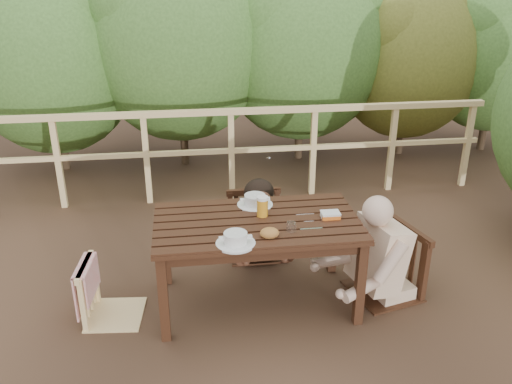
{
  "coord_description": "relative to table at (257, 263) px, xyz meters",
  "views": [
    {
      "loc": [
        -0.48,
        -3.44,
        2.42
      ],
      "look_at": [
        0.0,
        0.05,
        0.9
      ],
      "focal_mm": 37.66,
      "sensor_mm": 36.0,
      "label": 1
    }
  ],
  "objects": [
    {
      "name": "soup_far",
      "position": [
        0.02,
        0.27,
        0.39
      ],
      "size": [
        0.28,
        0.28,
        0.09
      ],
      "primitive_type": "cylinder",
      "color": "silver",
      "rests_on": "table"
    },
    {
      "name": "chair_right",
      "position": [
        1.01,
        -0.01,
        0.16
      ],
      "size": [
        0.61,
        0.61,
        1.0
      ],
      "primitive_type": "cube",
      "rotation": [
        0.0,
        0.0,
        -1.32
      ],
      "color": "black",
      "rests_on": "ground"
    },
    {
      "name": "chair_far",
      "position": [
        0.11,
        0.76,
        0.15
      ],
      "size": [
        0.5,
        0.5,
        0.99
      ],
      "primitive_type": "cube",
      "rotation": [
        0.0,
        0.0,
        0.0
      ],
      "color": "black",
      "rests_on": "ground"
    },
    {
      "name": "diner_right",
      "position": [
        1.04,
        -0.01,
        0.36
      ],
      "size": [
        0.81,
        0.72,
        1.4
      ],
      "primitive_type": null,
      "rotation": [
        0.0,
        0.0,
        1.82
      ],
      "color": "beige",
      "rests_on": "ground"
    },
    {
      "name": "chair_left",
      "position": [
        -1.06,
        -0.04,
        0.07
      ],
      "size": [
        0.45,
        0.45,
        0.83
      ],
      "primitive_type": "cube",
      "rotation": [
        0.0,
        0.0,
        1.48
      ],
      "color": "#E5C280",
      "rests_on": "ground"
    },
    {
      "name": "soup_near",
      "position": [
        -0.19,
        -0.32,
        0.39
      ],
      "size": [
        0.27,
        0.27,
        0.09
      ],
      "primitive_type": "cylinder",
      "color": "silver",
      "rests_on": "table"
    },
    {
      "name": "bread_roll",
      "position": [
        0.05,
        -0.26,
        0.38
      ],
      "size": [
        0.13,
        0.1,
        0.08
      ],
      "primitive_type": "ellipsoid",
      "color": "olive",
      "rests_on": "table"
    },
    {
      "name": "butter_tub",
      "position": [
        0.54,
        -0.03,
        0.37
      ],
      "size": [
        0.14,
        0.1,
        0.06
      ],
      "primitive_type": "cube",
      "rotation": [
        0.0,
        0.0,
        -0.02
      ],
      "color": "white",
      "rests_on": "table"
    },
    {
      "name": "table",
      "position": [
        0.0,
        0.0,
        0.0
      ],
      "size": [
        1.48,
        0.83,
        0.69
      ],
      "primitive_type": "cube",
      "color": "black",
      "rests_on": "ground"
    },
    {
      "name": "beer_glass",
      "position": [
        0.05,
        0.07,
        0.43
      ],
      "size": [
        0.09,
        0.09,
        0.17
      ],
      "primitive_type": "cylinder",
      "color": "orange",
      "rests_on": "table"
    },
    {
      "name": "railing",
      "position": [
        0.0,
        2.0,
        0.16
      ],
      "size": [
        5.6,
        0.1,
        1.01
      ],
      "primitive_type": "cube",
      "color": "#E5C280",
      "rests_on": "ground"
    },
    {
      "name": "woman",
      "position": [
        0.11,
        0.78,
        0.23
      ],
      "size": [
        0.46,
        0.57,
        1.15
      ],
      "primitive_type": null,
      "rotation": [
        0.0,
        0.0,
        3.14
      ],
      "color": "black",
      "rests_on": "ground"
    },
    {
      "name": "hedge_row",
      "position": [
        0.4,
        3.2,
        1.56
      ],
      "size": [
        6.6,
        1.6,
        3.8
      ],
      "primitive_type": null,
      "color": "#3C6227",
      "rests_on": "ground"
    },
    {
      "name": "ground",
      "position": [
        0.0,
        0.0,
        -0.34
      ],
      "size": [
        60.0,
        60.0,
        0.0
      ],
      "primitive_type": "plane",
      "color": "#503624",
      "rests_on": "ground"
    },
    {
      "name": "tumbler",
      "position": [
        0.21,
        -0.2,
        0.38
      ],
      "size": [
        0.07,
        0.07,
        0.08
      ],
      "primitive_type": "cylinder",
      "color": "white",
      "rests_on": "table"
    }
  ]
}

